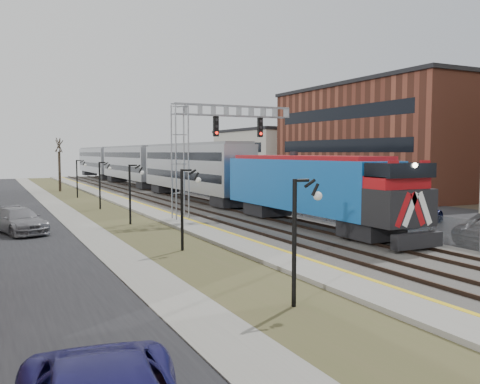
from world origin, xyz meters
TOP-DOWN VIEW (x-y plane):
  - street_west at (-11.50, 35.00)m, footprint 7.00×120.00m
  - sidewalk at (-7.00, 35.00)m, footprint 2.00×120.00m
  - grass_median at (-4.00, 35.00)m, footprint 4.00×120.00m
  - platform at (-1.00, 35.00)m, footprint 2.00×120.00m
  - ballast_bed at (4.00, 35.00)m, footprint 8.00×120.00m
  - parking_lot at (16.00, 35.00)m, footprint 16.00×120.00m
  - platform_edge at (-0.12, 35.00)m, footprint 0.24×120.00m
  - track_near at (2.00, 35.00)m, footprint 1.58×120.00m
  - track_far at (5.50, 35.00)m, footprint 1.58×120.00m
  - train at (5.50, 56.69)m, footprint 3.00×85.85m
  - signal_gantry at (1.22, 27.99)m, footprint 9.00×1.07m
  - lampposts at (-4.00, 18.29)m, footprint 0.14×62.14m
  - fence at (8.20, 35.00)m, footprint 0.04×120.00m
  - buildings_east at (30.00, 31.18)m, footprint 16.00×76.00m
  - car_lot_d at (12.90, 19.84)m, footprint 5.87×3.82m
  - car_lot_e at (12.13, 34.83)m, footprint 4.48×2.05m
  - car_lot_f at (11.14, 40.96)m, footprint 4.16×1.57m
  - car_street_b at (-10.77, 27.42)m, footprint 3.45×5.52m

SIDE VIEW (x-z plane):
  - street_west at x=-11.50m, z-range 0.00..0.04m
  - parking_lot at x=16.00m, z-range 0.00..0.04m
  - grass_median at x=-4.00m, z-range 0.00..0.06m
  - sidewalk at x=-7.00m, z-range 0.00..0.08m
  - ballast_bed at x=4.00m, z-range 0.00..0.20m
  - platform at x=-1.00m, z-range 0.00..0.24m
  - platform_edge at x=-0.12m, z-range 0.24..0.25m
  - track_near at x=2.00m, z-range 0.20..0.35m
  - track_far at x=5.50m, z-range 0.20..0.35m
  - car_lot_f at x=11.14m, z-range 0.00..1.36m
  - car_lot_e at x=12.13m, z-range 0.00..1.49m
  - car_street_b at x=-10.77m, z-range 0.00..1.49m
  - car_lot_d at x=12.90m, z-range 0.00..1.58m
  - fence at x=8.20m, z-range 0.00..1.60m
  - lampposts at x=-4.00m, z-range 0.00..4.00m
  - train at x=5.50m, z-range 0.26..5.58m
  - signal_gantry at x=1.22m, z-range 1.51..9.66m
  - buildings_east at x=30.00m, z-range -1.19..13.81m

